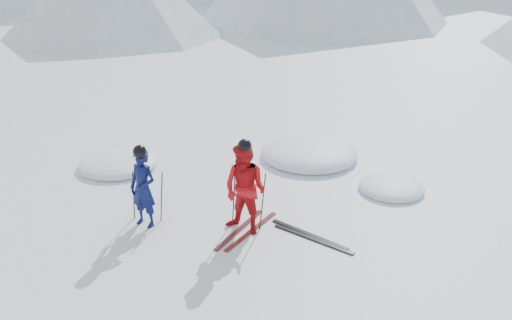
# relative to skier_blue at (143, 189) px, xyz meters

# --- Properties ---
(ground) EXTENTS (160.00, 160.00, 0.00)m
(ground) POSITION_rel_skier_blue_xyz_m (3.22, 0.70, -0.78)
(ground) COLOR white
(ground) RESTS_ON ground
(skier_blue) EXTENTS (0.64, 0.50, 1.57)m
(skier_blue) POSITION_rel_skier_blue_xyz_m (0.00, 0.00, 0.00)
(skier_blue) COLOR #0B1244
(skier_blue) RESTS_ON ground
(skier_red) EXTENTS (1.01, 0.88, 1.78)m
(skier_red) POSITION_rel_skier_blue_xyz_m (1.95, 0.27, 0.11)
(skier_red) COLOR red
(skier_red) RESTS_ON ground
(pole_blue_left) EXTENTS (0.11, 0.08, 1.04)m
(pole_blue_left) POSITION_rel_skier_blue_xyz_m (-0.30, 0.15, -0.26)
(pole_blue_left) COLOR black
(pole_blue_left) RESTS_ON ground
(pole_blue_right) EXTENTS (0.11, 0.07, 1.04)m
(pole_blue_right) POSITION_rel_skier_blue_xyz_m (0.25, 0.25, -0.26)
(pole_blue_right) COLOR black
(pole_blue_right) RESTS_ON ground
(pole_red_left) EXTENTS (0.12, 0.09, 1.18)m
(pole_red_left) POSITION_rel_skier_blue_xyz_m (1.65, 0.52, -0.19)
(pole_red_left) COLOR black
(pole_red_left) RESTS_ON ground
(pole_red_right) EXTENTS (0.12, 0.08, 1.18)m
(pole_red_right) POSITION_rel_skier_blue_xyz_m (2.25, 0.42, -0.19)
(pole_red_right) COLOR black
(pole_red_right) RESTS_ON ground
(ski_worn_left) EXTENTS (0.49, 1.67, 0.03)m
(ski_worn_left) POSITION_rel_skier_blue_xyz_m (1.83, 0.27, -0.77)
(ski_worn_left) COLOR black
(ski_worn_left) RESTS_ON ground
(ski_worn_right) EXTENTS (0.60, 1.65, 0.03)m
(ski_worn_right) POSITION_rel_skier_blue_xyz_m (2.07, 0.27, -0.77)
(ski_worn_right) COLOR black
(ski_worn_right) RESTS_ON ground
(ski_loose_a) EXTENTS (1.59, 0.78, 0.03)m
(ski_loose_a) POSITION_rel_skier_blue_xyz_m (3.17, 0.44, -0.77)
(ski_loose_a) COLOR black
(ski_loose_a) RESTS_ON ground
(ski_loose_b) EXTENTS (1.61, 0.73, 0.03)m
(ski_loose_b) POSITION_rel_skier_blue_xyz_m (3.27, 0.29, -0.77)
(ski_loose_b) COLOR black
(ski_loose_b) RESTS_ON ground
(snow_lumps) EXTENTS (8.18, 3.99, 0.54)m
(snow_lumps) POSITION_rel_skier_blue_xyz_m (1.53, 3.55, -0.78)
(snow_lumps) COLOR white
(snow_lumps) RESTS_ON ground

